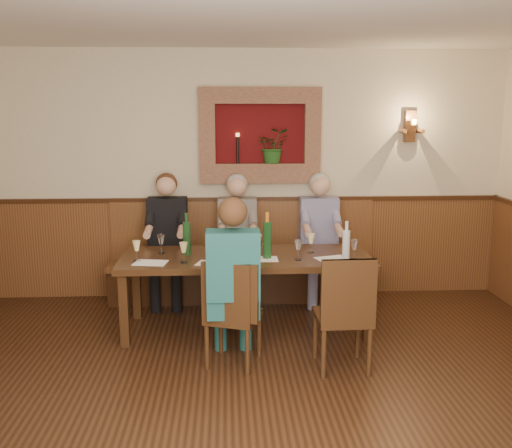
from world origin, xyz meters
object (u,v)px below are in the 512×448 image
at_px(person_chair_front, 233,296).
at_px(bench, 243,271).
at_px(chair_near_right, 342,336).
at_px(dining_table, 246,263).
at_px(person_bench_mid, 238,250).
at_px(person_bench_right, 319,249).
at_px(wine_bottle_green_b, 187,238).
at_px(person_bench_left, 168,251).
at_px(wine_bottle_green_a, 267,239).
at_px(spittoon_bucket, 221,244).
at_px(chair_near_left, 233,334).
at_px(water_bottle, 346,245).

bearing_deg(person_chair_front, bench, 85.51).
bearing_deg(chair_near_right, dining_table, 128.53).
height_order(chair_near_right, person_bench_mid, person_bench_mid).
bearing_deg(person_bench_right, wine_bottle_green_b, -151.72).
distance_m(bench, person_bench_mid, 0.30).
height_order(bench, person_chair_front, person_chair_front).
xyz_separation_m(person_bench_right, wine_bottle_green_b, (-1.43, -0.77, 0.32)).
height_order(person_bench_left, wine_bottle_green_a, person_bench_left).
bearing_deg(person_bench_right, spittoon_bucket, -143.36).
xyz_separation_m(chair_near_left, water_bottle, (1.06, 0.54, 0.63)).
height_order(chair_near_left, spittoon_bucket, spittoon_bucket).
xyz_separation_m(spittoon_bucket, wine_bottle_green_b, (-0.33, 0.04, 0.06)).
bearing_deg(wine_bottle_green_b, spittoon_bucket, -7.65).
bearing_deg(spittoon_bucket, person_bench_left, 126.67).
distance_m(person_bench_left, person_chair_front, 1.76).
height_order(bench, person_bench_right, person_bench_right).
bearing_deg(spittoon_bucket, person_chair_front, -82.85).
bearing_deg(person_chair_front, person_bench_right, 58.45).
height_order(chair_near_right, wine_bottle_green_a, wine_bottle_green_a).
height_order(dining_table, wine_bottle_green_a, wine_bottle_green_a).
height_order(chair_near_right, person_bench_left, person_bench_left).
bearing_deg(dining_table, wine_bottle_green_b, 172.98).
relative_size(wine_bottle_green_a, water_bottle, 1.18).
bearing_deg(water_bottle, person_bench_right, 93.50).
bearing_deg(person_bench_mid, person_bench_right, -0.00).
bearing_deg(person_bench_right, chair_near_left, -121.59).
distance_m(person_bench_left, wine_bottle_green_b, 0.87).
xyz_separation_m(person_bench_mid, spittoon_bucket, (-0.17, -0.81, 0.26)).
distance_m(dining_table, wine_bottle_green_a, 0.34).
bearing_deg(person_bench_right, water_bottle, -86.50).
bearing_deg(bench, person_chair_front, -94.49).
relative_size(bench, chair_near_left, 3.23).
xyz_separation_m(chair_near_right, person_chair_front, (-0.90, 0.15, 0.31)).
relative_size(bench, person_chair_front, 2.06).
relative_size(chair_near_right, spittoon_bucket, 4.45).
bearing_deg(chair_near_right, person_bench_left, 131.19).
bearing_deg(wine_bottle_green_b, bench, 56.87).
xyz_separation_m(person_bench_left, water_bottle, (1.76, -1.08, 0.30)).
height_order(person_bench_mid, wine_bottle_green_b, person_bench_mid).
bearing_deg(chair_near_left, dining_table, 98.72).
height_order(person_bench_left, person_bench_right, person_bench_left).
height_order(person_bench_mid, person_bench_right, same).
bearing_deg(wine_bottle_green_b, dining_table, -7.02).
height_order(person_chair_front, wine_bottle_green_a, person_chair_front).
distance_m(wine_bottle_green_a, wine_bottle_green_b, 0.79).
relative_size(bench, wine_bottle_green_b, 7.37).
height_order(dining_table, water_bottle, water_bottle).
bearing_deg(chair_near_left, wine_bottle_green_b, 135.56).
distance_m(chair_near_right, wine_bottle_green_b, 1.78).
distance_m(person_chair_front, wine_bottle_green_a, 0.82).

